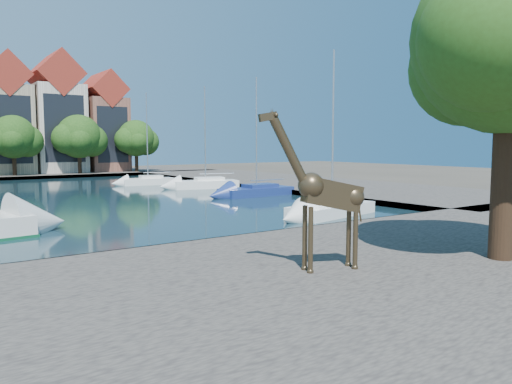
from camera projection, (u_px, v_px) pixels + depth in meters
ground at (184, 253)px, 20.19m from camera, size 160.00×160.00×0.00m
water_basin at (47, 199)px, 39.76m from camera, size 38.00×50.00×0.08m
near_quay at (293, 288)px, 14.46m from camera, size 50.00×14.00×0.50m
right_quay at (291, 183)px, 54.01m from camera, size 14.00×52.00×0.50m
plane_tree at (512, 45)px, 16.46m from camera, size 8.32×6.40×10.62m
townhouse_east_inner at (5, 119)px, 66.25m from camera, size 5.94×9.18×15.79m
townhouse_east_mid at (56, 118)px, 69.93m from camera, size 6.43×9.18×16.65m
townhouse_east_end at (102, 126)px, 73.73m from camera, size 5.44×9.18×14.43m
far_tree_mid_east at (14, 138)px, 62.08m from camera, size 7.02×5.40×7.52m
far_tree_east at (80, 138)px, 66.64m from camera, size 7.54×5.80×7.84m
far_tree_far_east at (137, 139)px, 71.21m from camera, size 6.76×5.20×7.36m
giraffe_statue at (324, 194)px, 15.33m from camera, size 3.36×1.27×4.86m
sailboat_right_a at (332, 207)px, 30.24m from camera, size 6.72×3.51×9.88m
sailboat_right_b at (256, 189)px, 41.95m from camera, size 6.58×2.52×9.84m
sailboat_right_c at (206, 182)px, 49.06m from camera, size 6.62×3.69×9.90m
sailboat_right_d at (148, 180)px, 53.21m from camera, size 5.54×2.60×9.73m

